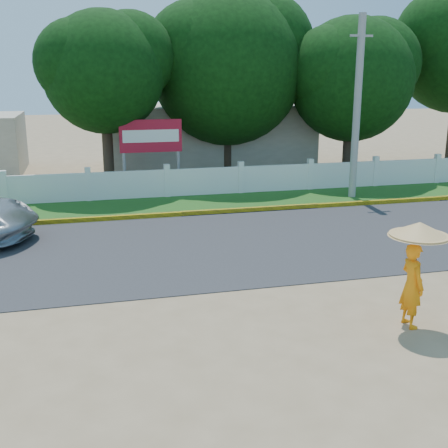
{
  "coord_description": "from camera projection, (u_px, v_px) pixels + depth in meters",
  "views": [
    {
      "loc": [
        -3.09,
        -10.33,
        4.72
      ],
      "look_at": [
        0.0,
        2.0,
        1.3
      ],
      "focal_mm": 45.0,
      "sensor_mm": 36.0,
      "label": 1
    }
  ],
  "objects": [
    {
      "name": "monk_with_parasol",
      "position": [
        415.0,
        259.0,
        10.52
      ],
      "size": [
        1.14,
        1.14,
        2.07
      ],
      "color": "orange",
      "rests_on": "ground"
    },
    {
      "name": "ground",
      "position": [
        247.0,
        309.0,
        11.63
      ],
      "size": [
        120.0,
        120.0,
        0.0
      ],
      "primitive_type": "plane",
      "color": "#9E8460",
      "rests_on": "ground"
    },
    {
      "name": "grass_verge",
      "position": [
        173.0,
        205.0,
        20.76
      ],
      "size": [
        60.0,
        3.5,
        0.03
      ],
      "primitive_type": "cube",
      "color": "#2D601E",
      "rests_on": "ground"
    },
    {
      "name": "fence",
      "position": [
        167.0,
        183.0,
        21.98
      ],
      "size": [
        40.0,
        0.1,
        1.1
      ],
      "primitive_type": "cube",
      "color": "silver",
      "rests_on": "ground"
    },
    {
      "name": "utility_pole",
      "position": [
        357.0,
        109.0,
        21.21
      ],
      "size": [
        0.28,
        0.28,
        6.86
      ],
      "primitive_type": "cylinder",
      "color": "gray",
      "rests_on": "ground"
    },
    {
      "name": "road",
      "position": [
        203.0,
        246.0,
        15.84
      ],
      "size": [
        60.0,
        7.0,
        0.02
      ],
      "primitive_type": "cube",
      "color": "#38383A",
      "rests_on": "ground"
    },
    {
      "name": "tree_row",
      "position": [
        259.0,
        66.0,
        24.81
      ],
      "size": [
        35.21,
        8.06,
        9.11
      ],
      "color": "#473828",
      "rests_on": "ground"
    },
    {
      "name": "curb",
      "position": [
        181.0,
        214.0,
        19.15
      ],
      "size": [
        40.0,
        0.18,
        0.16
      ],
      "primitive_type": "cube",
      "color": "yellow",
      "rests_on": "ground"
    },
    {
      "name": "billboard",
      "position": [
        151.0,
        140.0,
        22.49
      ],
      "size": [
        2.5,
        0.13,
        2.95
      ],
      "color": "gray",
      "rests_on": "ground"
    },
    {
      "name": "building_near",
      "position": [
        205.0,
        136.0,
        28.78
      ],
      "size": [
        10.0,
        6.0,
        3.2
      ],
      "primitive_type": "cube",
      "color": "#B7AD99",
      "rests_on": "ground"
    }
  ]
}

